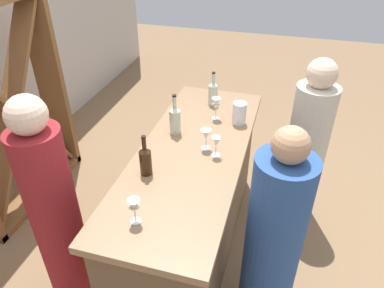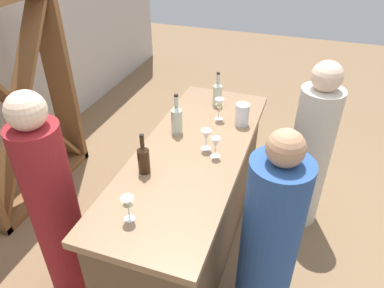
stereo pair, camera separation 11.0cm
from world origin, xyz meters
name	(u,v)px [view 1 (the left image)]	position (x,y,z in m)	size (l,w,h in m)	color
ground_plane	(192,245)	(0.00, 0.00, 0.00)	(12.00, 12.00, 0.00)	#846647
bar_counter	(192,202)	(0.00, 0.00, 0.48)	(1.95, 0.71, 0.96)	brown
wine_rack	(10,112)	(0.20, 1.65, 0.90)	(1.24, 0.28, 1.81)	brown
wine_bottle_leftmost_amber_brown	(145,160)	(-0.32, 0.20, 1.06)	(0.08, 0.08, 0.27)	#331E0F
wine_bottle_second_left_clear_pale	(175,119)	(0.18, 0.18, 1.08)	(0.08, 0.08, 0.31)	#B7C6B2
wine_bottle_center_clear_pale	(213,92)	(0.70, 0.02, 1.07)	(0.08, 0.08, 0.29)	#B7C6B2
wine_glass_near_left	(216,143)	(-0.02, -0.17, 1.06)	(0.06, 0.06, 0.14)	white
wine_glass_near_center	(206,135)	(0.05, -0.08, 1.07)	(0.07, 0.07, 0.15)	white
wine_glass_near_right	(216,105)	(0.47, -0.06, 1.08)	(0.07, 0.07, 0.18)	white
wine_glass_far_left	(134,206)	(-0.72, 0.10, 1.07)	(0.07, 0.07, 0.15)	white
water_pitcher	(239,113)	(0.45, -0.24, 1.04)	(0.11, 0.11, 0.17)	silver
person_left_guest	(306,150)	(0.64, -0.79, 0.68)	(0.33, 0.33, 1.46)	beige
person_center_guest	(273,241)	(-0.40, -0.62, 0.68)	(0.37, 0.37, 1.47)	#284C8C
person_server_behind	(55,214)	(-0.61, 0.72, 0.74)	(0.31, 0.31, 1.56)	maroon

